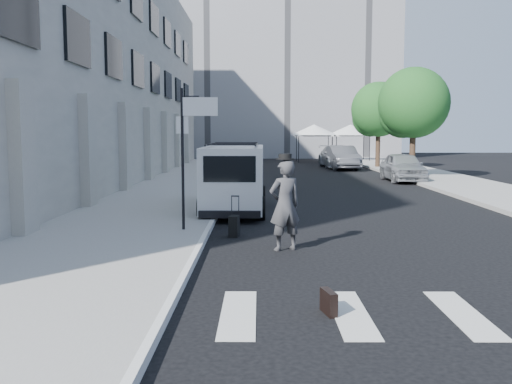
{
  "coord_description": "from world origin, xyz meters",
  "views": [
    {
      "loc": [
        -0.71,
        -10.91,
        2.59
      ],
      "look_at": [
        -0.77,
        1.23,
        1.3
      ],
      "focal_mm": 40.0,
      "sensor_mm": 36.0,
      "label": 1
    }
  ],
  "objects_px": {
    "suitcase": "(234,226)",
    "cargo_van": "(235,178)",
    "businessman": "(285,205)",
    "parked_car_c": "(338,156)",
    "parked_car_b": "(342,158)",
    "briefcase": "(329,302)",
    "parked_car_a": "(403,167)"
  },
  "relations": [
    {
      "from": "suitcase",
      "to": "cargo_van",
      "type": "distance_m",
      "value": 4.61
    },
    {
      "from": "businessman",
      "to": "parked_car_c",
      "type": "relative_size",
      "value": 0.36
    },
    {
      "from": "cargo_van",
      "to": "parked_car_b",
      "type": "distance_m",
      "value": 21.7
    },
    {
      "from": "businessman",
      "to": "briefcase",
      "type": "distance_m",
      "value": 4.48
    },
    {
      "from": "parked_car_c",
      "to": "briefcase",
      "type": "bearing_deg",
      "value": -101.36
    },
    {
      "from": "parked_car_b",
      "to": "suitcase",
      "type": "bearing_deg",
      "value": -107.95
    },
    {
      "from": "parked_car_b",
      "to": "briefcase",
      "type": "bearing_deg",
      "value": -102.47
    },
    {
      "from": "briefcase",
      "to": "parked_car_a",
      "type": "bearing_deg",
      "value": 60.33
    },
    {
      "from": "briefcase",
      "to": "parked_car_c",
      "type": "xyz_separation_m",
      "value": [
        4.71,
        33.29,
        0.63
      ]
    },
    {
      "from": "briefcase",
      "to": "cargo_van",
      "type": "xyz_separation_m",
      "value": [
        -1.79,
        10.53,
        0.93
      ]
    },
    {
      "from": "suitcase",
      "to": "parked_car_a",
      "type": "relative_size",
      "value": 0.23
    },
    {
      "from": "briefcase",
      "to": "parked_car_a",
      "type": "height_order",
      "value": "parked_car_a"
    },
    {
      "from": "parked_car_a",
      "to": "parked_car_c",
      "type": "xyz_separation_m",
      "value": [
        -1.8,
        11.51,
        0.04
      ]
    },
    {
      "from": "businessman",
      "to": "cargo_van",
      "type": "height_order",
      "value": "cargo_van"
    },
    {
      "from": "parked_car_c",
      "to": "suitcase",
      "type": "bearing_deg",
      "value": -106.34
    },
    {
      "from": "businessman",
      "to": "briefcase",
      "type": "xyz_separation_m",
      "value": [
        0.43,
        -4.38,
        -0.83
      ]
    },
    {
      "from": "parked_car_c",
      "to": "parked_car_a",
      "type": "bearing_deg",
      "value": -84.41
    },
    {
      "from": "businessman",
      "to": "cargo_van",
      "type": "bearing_deg",
      "value": -100.66
    },
    {
      "from": "cargo_van",
      "to": "parked_car_a",
      "type": "height_order",
      "value": "cargo_van"
    },
    {
      "from": "businessman",
      "to": "suitcase",
      "type": "bearing_deg",
      "value": -77.05
    },
    {
      "from": "briefcase",
      "to": "parked_car_b",
      "type": "xyz_separation_m",
      "value": [
        4.71,
        31.23,
        0.64
      ]
    },
    {
      "from": "businessman",
      "to": "parked_car_b",
      "type": "distance_m",
      "value": 27.34
    },
    {
      "from": "businessman",
      "to": "parked_car_c",
      "type": "distance_m",
      "value": 29.36
    },
    {
      "from": "cargo_van",
      "to": "parked_car_b",
      "type": "height_order",
      "value": "cargo_van"
    },
    {
      "from": "suitcase",
      "to": "cargo_van",
      "type": "relative_size",
      "value": 0.18
    },
    {
      "from": "businessman",
      "to": "suitcase",
      "type": "xyz_separation_m",
      "value": [
        -1.18,
        1.62,
        -0.73
      ]
    },
    {
      "from": "suitcase",
      "to": "parked_car_b",
      "type": "xyz_separation_m",
      "value": [
        6.32,
        25.23,
        0.54
      ]
    },
    {
      "from": "businessman",
      "to": "suitcase",
      "type": "relative_size",
      "value": 1.98
    },
    {
      "from": "businessman",
      "to": "briefcase",
      "type": "height_order",
      "value": "businessman"
    },
    {
      "from": "cargo_van",
      "to": "parked_car_c",
      "type": "height_order",
      "value": "cargo_van"
    },
    {
      "from": "businessman",
      "to": "cargo_van",
      "type": "xyz_separation_m",
      "value": [
        -1.35,
        6.15,
        0.11
      ]
    },
    {
      "from": "cargo_van",
      "to": "parked_car_a",
      "type": "distance_m",
      "value": 13.98
    }
  ]
}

